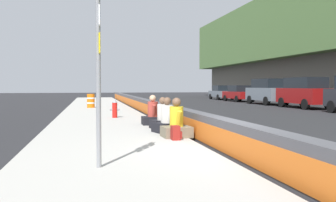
% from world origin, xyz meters
% --- Properties ---
extents(ground_plane, '(160.00, 160.00, 0.00)m').
position_xyz_m(ground_plane, '(0.00, 0.00, 0.00)').
color(ground_plane, '#232326').
rests_on(ground_plane, ground).
extents(sidewalk_strip, '(80.00, 4.40, 0.14)m').
position_xyz_m(sidewalk_strip, '(0.00, 2.65, 0.07)').
color(sidewalk_strip, '#A8A59E').
rests_on(sidewalk_strip, ground_plane).
extents(jersey_barrier, '(76.00, 0.45, 0.85)m').
position_xyz_m(jersey_barrier, '(0.00, 0.00, 0.42)').
color(jersey_barrier, '#47474C').
rests_on(jersey_barrier, ground_plane).
extents(route_sign_post, '(0.44, 0.09, 3.60)m').
position_xyz_m(route_sign_post, '(-1.06, 3.09, 2.23)').
color(route_sign_post, gray).
rests_on(route_sign_post, sidewalk_strip).
extents(fire_hydrant, '(0.26, 0.46, 0.88)m').
position_xyz_m(fire_hydrant, '(9.44, 2.10, 0.59)').
color(fire_hydrant, red).
rests_on(fire_hydrant, sidewalk_strip).
extents(seated_person_foreground, '(0.76, 0.88, 1.17)m').
position_xyz_m(seated_person_foreground, '(2.50, 0.74, 0.51)').
color(seated_person_foreground, '#706651').
rests_on(seated_person_foreground, sidewalk_strip).
extents(seated_person_middle, '(0.92, 1.00, 1.15)m').
position_xyz_m(seated_person_middle, '(3.65, 0.78, 0.50)').
color(seated_person_middle, black).
rests_on(seated_person_middle, sidewalk_strip).
extents(seated_person_rear, '(0.82, 0.91, 1.12)m').
position_xyz_m(seated_person_rear, '(4.69, 0.72, 0.49)').
color(seated_person_rear, black).
rests_on(seated_person_rear, sidewalk_strip).
extents(seated_person_far, '(0.74, 0.84, 1.16)m').
position_xyz_m(seated_person_far, '(6.06, 0.84, 0.50)').
color(seated_person_far, black).
rests_on(seated_person_far, sidewalk_strip).
extents(backpack, '(0.32, 0.28, 0.40)m').
position_xyz_m(backpack, '(1.97, 0.89, 0.33)').
color(backpack, maroon).
rests_on(backpack, sidewalk_strip).
extents(construction_barrel, '(0.54, 0.54, 0.95)m').
position_xyz_m(construction_barrel, '(17.70, 3.20, 0.62)').
color(construction_barrel, orange).
rests_on(construction_barrel, sidewalk_strip).
extents(parked_car_fourth, '(4.82, 2.10, 2.28)m').
position_xyz_m(parked_car_fourth, '(15.97, -12.25, 1.18)').
color(parked_car_fourth, maroon).
rests_on(parked_car_fourth, ground_plane).
extents(parked_car_midline, '(4.83, 2.13, 2.28)m').
position_xyz_m(parked_car_midline, '(21.47, -12.16, 1.18)').
color(parked_car_midline, slate).
rests_on(parked_car_midline, ground_plane).
extents(parked_car_far, '(4.57, 2.09, 1.71)m').
position_xyz_m(parked_car_far, '(27.70, -12.12, 0.86)').
color(parked_car_far, maroon).
rests_on(parked_car_far, ground_plane).
extents(parked_car_farther, '(4.54, 2.03, 1.71)m').
position_xyz_m(parked_car_farther, '(33.24, -12.27, 0.86)').
color(parked_car_farther, slate).
rests_on(parked_car_farther, ground_plane).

